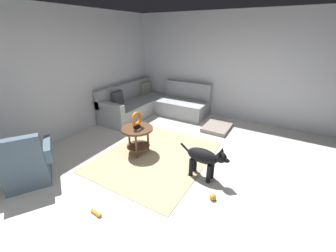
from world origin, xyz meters
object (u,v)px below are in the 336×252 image
(sectional_couch, at_px, (152,105))
(dog_toy_rope, at_px, (96,213))
(side_table, at_px, (137,134))
(dog_toy_ball, at_px, (213,197))
(dog, at_px, (205,158))
(torus_sculpture, at_px, (136,120))
(armchair, at_px, (25,166))
(dog_bed_mat, at_px, (217,127))

(sectional_couch, relative_size, dog_toy_rope, 12.70)
(side_table, xyz_separation_m, dog_toy_rope, (-1.53, -0.48, -0.39))
(dog_toy_ball, xyz_separation_m, dog_toy_rope, (-1.04, 1.23, -0.02))
(sectional_couch, bearing_deg, dog, -129.93)
(dog, bearing_deg, torus_sculpture, -90.27)
(sectional_couch, bearing_deg, armchair, -179.60)
(dog_toy_ball, bearing_deg, dog_toy_rope, 130.13)
(sectional_couch, height_order, dog, sectional_couch)
(torus_sculpture, distance_m, dog_toy_ball, 1.90)
(armchair, distance_m, side_table, 1.86)
(dog, bearing_deg, armchair, -53.70)
(armchair, distance_m, dog_bed_mat, 3.99)
(armchair, bearing_deg, dog_bed_mat, 2.96)
(dog, xyz_separation_m, dog_toy_rope, (-1.44, 0.93, -0.35))
(dog_toy_ball, distance_m, dog_toy_rope, 1.61)
(torus_sculpture, relative_size, dog_toy_ball, 3.42)
(sectional_couch, xyz_separation_m, dog_bed_mat, (-0.01, -1.94, -0.24))
(sectional_couch, distance_m, side_table, 2.12)
(armchair, height_order, dog_toy_rope, armchair)
(armchair, xyz_separation_m, dog_toy_ball, (1.12, -2.64, -0.28))
(dog, height_order, dog_toy_ball, dog)
(armchair, height_order, dog_toy_ball, armchair)
(armchair, distance_m, dog_toy_rope, 1.44)
(side_table, bearing_deg, armchair, 150.16)
(sectional_couch, relative_size, dog, 2.65)
(side_table, height_order, dog_toy_rope, side_table)
(dog, bearing_deg, sectional_couch, -126.74)
(dog, xyz_separation_m, dog_toy_ball, (-0.40, -0.30, -0.33))
(armchair, bearing_deg, dog_toy_rope, -55.00)
(torus_sculpture, bearing_deg, sectional_couch, 26.62)
(dog_bed_mat, xyz_separation_m, dog_toy_rope, (-3.41, 0.51, -0.02))
(torus_sculpture, relative_size, dog_bed_mat, 0.41)
(side_table, xyz_separation_m, torus_sculpture, (-0.00, -0.00, 0.29))
(dog, distance_m, dog_toy_ball, 0.60)
(dog_toy_ball, relative_size, dog_toy_rope, 0.54)
(side_table, xyz_separation_m, dog_toy_ball, (-0.49, -1.71, -0.37))
(dog_bed_mat, height_order, dog_toy_ball, dog_toy_ball)
(sectional_couch, bearing_deg, dog_toy_rope, -157.32)
(sectional_couch, xyz_separation_m, dog_toy_rope, (-3.42, -1.43, -0.26))
(side_table, bearing_deg, sectional_couch, 26.62)
(armchair, relative_size, dog_toy_rope, 5.62)
(armchair, xyz_separation_m, dog, (1.52, -2.33, 0.05))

